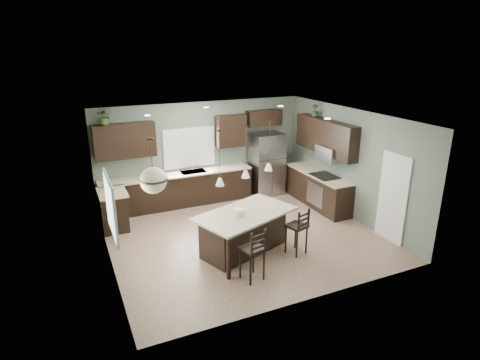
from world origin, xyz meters
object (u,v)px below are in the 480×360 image
object	(u,v)px
refrigerator	(267,164)
bar_stool_right	(297,231)
plant_back_left	(105,116)
kitchen_island	(245,233)
bar_stool_left	(252,254)
serving_dish	(239,212)

from	to	relation	value
refrigerator	bar_stool_right	size ratio (longest dim) A/B	1.76
refrigerator	plant_back_left	bearing A→B (deg)	176.74
refrigerator	plant_back_left	distance (m)	4.72
kitchen_island	bar_stool_left	bearing A→B (deg)	-128.07
kitchen_island	serving_dish	size ratio (longest dim) A/B	8.71
refrigerator	serving_dish	bearing A→B (deg)	-126.64
serving_dish	bar_stool_right	bearing A→B (deg)	-20.34
serving_dish	plant_back_left	bearing A→B (deg)	122.09
bar_stool_left	plant_back_left	size ratio (longest dim) A/B	2.48
kitchen_island	bar_stool_left	world-z (taller)	bar_stool_left
serving_dish	bar_stool_right	world-z (taller)	serving_dish
refrigerator	bar_stool_right	distance (m)	3.73
refrigerator	kitchen_island	world-z (taller)	refrigerator
bar_stool_left	bar_stool_right	world-z (taller)	bar_stool_left
kitchen_island	bar_stool_right	size ratio (longest dim) A/B	1.98
kitchen_island	bar_stool_right	world-z (taller)	bar_stool_right
bar_stool_left	plant_back_left	world-z (taller)	plant_back_left
refrigerator	plant_back_left	world-z (taller)	plant_back_left
plant_back_left	bar_stool_right	bearing A→B (deg)	-49.21
refrigerator	bar_stool_left	bearing A→B (deg)	-121.18
refrigerator	serving_dish	distance (m)	3.86
serving_dish	bar_stool_left	xyz separation A→B (m)	(-0.14, -0.95, -0.45)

